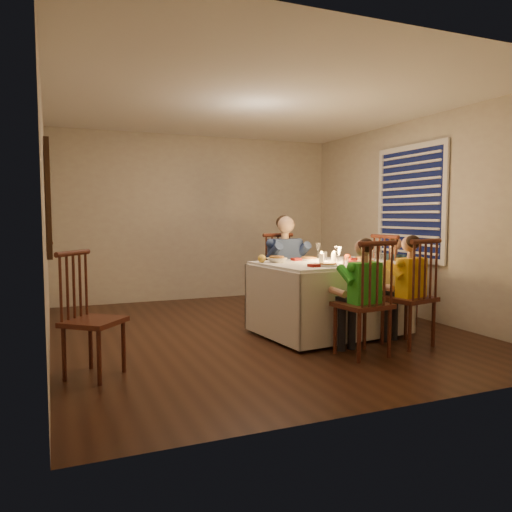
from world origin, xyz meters
name	(u,v)px	position (x,y,z in m)	size (l,w,h in m)	color
ground	(259,331)	(0.00, 0.00, 0.00)	(5.00, 5.00, 0.00)	black
wall_left	(45,220)	(-2.25, 0.00, 1.30)	(0.02, 5.00, 2.60)	beige
wall_right	(417,219)	(2.25, 0.00, 1.30)	(0.02, 5.00, 2.60)	beige
wall_back	(199,218)	(0.00, 2.50, 1.30)	(4.50, 0.02, 2.60)	beige
ceiling	(259,103)	(0.00, 0.00, 2.60)	(5.00, 5.00, 0.00)	white
dining_table	(329,283)	(0.69, -0.40, 0.58)	(1.68, 1.30, 0.79)	white
chair_adult	(285,320)	(0.54, 0.42, 0.00)	(0.46, 0.44, 1.11)	#35110E
chair_near_left	(362,355)	(0.52, -1.30, 0.00)	(0.46, 0.44, 1.11)	#35110E
chair_near_right	(407,345)	(1.17, -1.17, 0.00)	(0.46, 0.44, 1.11)	#35110E
chair_end	(394,323)	(1.72, -0.26, 0.00)	(0.46, 0.44, 1.11)	#35110E
chair_extra	(95,376)	(-1.90, -0.98, 0.00)	(0.43, 0.41, 1.05)	#35110E
adult	(285,320)	(0.54, 0.42, 0.00)	(0.51, 0.47, 1.34)	navy
child_green	(362,355)	(0.52, -1.30, 0.00)	(0.39, 0.36, 1.13)	green
child_yellow	(407,345)	(1.17, -1.17, 0.00)	(0.40, 0.36, 1.14)	gold
child_teal	(394,323)	(1.72, -0.26, 0.00)	(0.36, 0.33, 1.08)	#1B3244
setting_adult	(309,259)	(0.61, -0.06, 0.83)	(0.26, 0.26, 0.02)	white
setting_green	(328,265)	(0.46, -0.76, 0.83)	(0.26, 0.26, 0.02)	white
setting_yellow	(366,262)	(1.00, -0.66, 0.83)	(0.26, 0.26, 0.02)	white
setting_teal	(363,259)	(1.21, -0.31, 0.83)	(0.26, 0.26, 0.02)	white
candle_left	(321,258)	(0.58, -0.41, 0.87)	(0.06, 0.06, 0.10)	white
candle_right	(334,258)	(0.75, -0.39, 0.87)	(0.06, 0.06, 0.10)	white
squash	(262,259)	(-0.03, -0.16, 0.86)	(0.09, 0.09, 0.09)	yellow
orange_fruit	(348,257)	(0.99, -0.31, 0.86)	(0.08, 0.08, 0.08)	#E85213
serving_bowl	(277,260)	(0.14, -0.18, 0.84)	(0.21, 0.21, 0.05)	white
wall_mirror	(48,200)	(-2.22, 0.30, 1.50)	(0.06, 0.95, 1.15)	black
window_blinds	(409,203)	(2.21, 0.10, 1.50)	(0.07, 1.34, 1.54)	#0D1335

